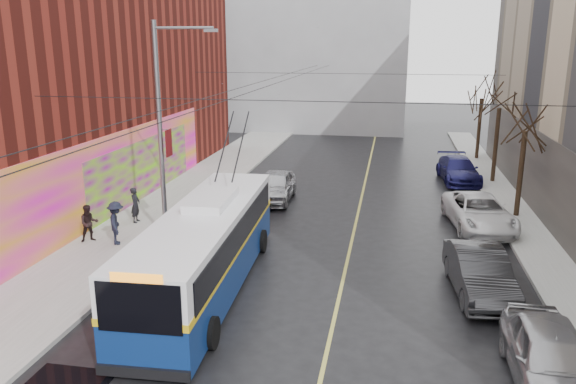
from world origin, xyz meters
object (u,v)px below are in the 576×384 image
at_px(streetlight_pole, 164,127).
at_px(following_car, 275,186).
at_px(pedestrian_c, 116,223).
at_px(trolleybus, 206,248).
at_px(parked_car_c, 479,212).
at_px(pedestrian_a, 135,205).
at_px(parked_car_d, 458,170).
at_px(parked_car_a, 551,358).
at_px(tree_mid, 501,95).
at_px(tree_far, 483,87).
at_px(parked_car_b, 480,272).
at_px(pedestrian_b, 89,223).
at_px(tree_near, 527,114).

xyz_separation_m(streetlight_pole, following_car, (3.13, 6.95, -4.06)).
bearing_deg(pedestrian_c, trolleybus, -148.80).
height_order(parked_car_c, pedestrian_a, pedestrian_a).
bearing_deg(streetlight_pole, parked_car_d, 44.76).
xyz_separation_m(trolleybus, parked_car_a, (10.00, -3.87, -0.71)).
distance_m(tree_mid, tree_far, 7.00).
relative_size(tree_mid, parked_car_d, 1.33).
height_order(streetlight_pole, parked_car_b, streetlight_pole).
relative_size(parked_car_b, pedestrian_a, 2.88).
relative_size(tree_mid, parked_car_a, 1.44).
bearing_deg(parked_car_c, pedestrian_c, -167.94).
distance_m(tree_mid, pedestrian_a, 21.24).
bearing_deg(pedestrian_b, tree_near, -16.05).
relative_size(tree_far, pedestrian_c, 3.67).
relative_size(parked_car_c, following_car, 1.16).
distance_m(tree_mid, pedestrian_b, 23.41).
height_order(tree_mid, following_car, tree_mid).
bearing_deg(trolleybus, streetlight_pole, 123.04).
xyz_separation_m(parked_car_a, following_car, (-10.01, 15.22, -0.01)).
xyz_separation_m(pedestrian_b, pedestrian_c, (1.27, -0.09, 0.12)).
relative_size(tree_near, parked_car_d, 1.27).
xyz_separation_m(tree_far, parked_car_d, (-2.00, -6.97, -4.41)).
bearing_deg(tree_mid, parked_car_b, -100.40).
bearing_deg(trolleybus, tree_far, 61.35).
bearing_deg(tree_near, pedestrian_b, -158.67).
bearing_deg(tree_near, pedestrian_c, -156.95).
relative_size(streetlight_pole, trolleybus, 0.78).
bearing_deg(tree_far, parked_car_a, -94.05).
bearing_deg(streetlight_pole, pedestrian_c, -146.05).
distance_m(tree_mid, following_car, 14.17).
bearing_deg(pedestrian_a, pedestrian_c, -173.03).
distance_m(tree_far, pedestrian_a, 25.65).
xyz_separation_m(parked_car_d, pedestrian_b, (-16.18, -14.13, 0.20)).
xyz_separation_m(tree_far, parked_car_a, (-2.00, -28.27, -4.35)).
height_order(tree_far, following_car, tree_far).
bearing_deg(following_car, parked_car_a, -57.92).
distance_m(parked_car_c, pedestrian_b, 17.02).
bearing_deg(tree_near, following_car, 175.47).
distance_m(parked_car_a, parked_car_d, 21.30).
bearing_deg(parked_car_d, pedestrian_a, -149.26).
height_order(parked_car_d, pedestrian_a, pedestrian_a).
bearing_deg(streetlight_pole, tree_mid, 40.65).
height_order(tree_far, trolleybus, tree_far).
distance_m(tree_far, following_car, 18.26).
bearing_deg(following_car, tree_mid, 25.49).
bearing_deg(pedestrian_a, pedestrian_b, 161.42).
bearing_deg(trolleybus, pedestrian_b, 149.48).
distance_m(trolleybus, parked_car_d, 20.11).
bearing_deg(tree_near, trolleybus, -139.10).
bearing_deg(following_car, streetlight_pole, -115.50).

